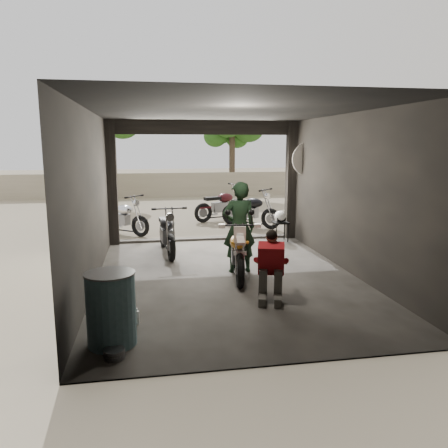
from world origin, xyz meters
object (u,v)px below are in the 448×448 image
object	(u,v)px
left_bike	(167,229)
outside_bike_a	(122,215)
mechanic	(271,268)
stool	(281,225)
main_bike	(238,248)
sign_post	(308,174)
helmet	(280,216)
outside_bike_c	(250,208)
outside_bike_b	(222,203)
rider	(239,228)
oil_drum	(111,310)

from	to	relation	value
left_bike	outside_bike_a	xyz separation A→B (m)	(-1.19, 2.55, -0.02)
mechanic	stool	distance (m)	4.62
main_bike	sign_post	size ratio (longest dim) A/B	0.67
mechanic	helmet	world-z (taller)	mechanic
outside_bike_a	mechanic	size ratio (longest dim) A/B	1.52
outside_bike_c	sign_post	bearing A→B (deg)	-114.63
main_bike	outside_bike_a	distance (m)	5.28
outside_bike_c	outside_bike_a	bearing A→B (deg)	140.28
main_bike	helmet	distance (m)	3.46
stool	mechanic	bearing A→B (deg)	-109.21
left_bike	outside_bike_b	xyz separation A→B (m)	(2.07, 4.38, 0.03)
stool	sign_post	size ratio (longest dim) A/B	0.20
outside_bike_a	rider	bearing A→B (deg)	-109.97
outside_bike_a	sign_post	xyz separation A→B (m)	(4.93, -1.83, 1.23)
stool	helmet	bearing A→B (deg)	163.77
left_bike	oil_drum	size ratio (longest dim) A/B	1.82
main_bike	helmet	world-z (taller)	main_bike
main_bike	left_bike	world-z (taller)	left_bike
outside_bike_a	stool	xyz separation A→B (m)	(4.26, -1.70, -0.12)
outside_bike_c	left_bike	bearing A→B (deg)	-179.17
mechanic	helmet	size ratio (longest dim) A/B	3.41
outside_bike_a	mechanic	bearing A→B (deg)	-116.29
outside_bike_b	helmet	xyz separation A→B (m)	(0.99, -3.53, 0.07)
main_bike	mechanic	size ratio (longest dim) A/B	1.55
oil_drum	sign_post	xyz separation A→B (m)	(4.67, 5.46, 1.32)
oil_drum	stool	bearing A→B (deg)	54.44
stool	helmet	world-z (taller)	helmet
outside_bike_b	outside_bike_c	bearing A→B (deg)	-174.44
left_bike	oil_drum	world-z (taller)	left_bike
outside_bike_a	sign_post	size ratio (longest dim) A/B	0.65
outside_bike_a	outside_bike_b	distance (m)	3.74
main_bike	helmet	bearing A→B (deg)	66.75
sign_post	outside_bike_b	bearing A→B (deg)	91.43
main_bike	outside_bike_c	distance (m)	5.39
outside_bike_c	rider	distance (m)	5.06
main_bike	outside_bike_a	bearing A→B (deg)	125.60
rider	oil_drum	size ratio (longest dim) A/B	1.91
stool	sign_post	bearing A→B (deg)	-11.12
helmet	outside_bike_a	bearing A→B (deg)	-177.93
stool	helmet	distance (m)	0.23
outside_bike_c	mechanic	distance (m)	6.70
left_bike	rider	world-z (taller)	rider
left_bike	stool	bearing A→B (deg)	10.39
main_bike	outside_bike_b	xyz separation A→B (m)	(0.79, 6.49, 0.04)
helmet	sign_post	distance (m)	1.32
outside_bike_b	sign_post	bearing A→B (deg)	-177.73
mechanic	oil_drum	world-z (taller)	mechanic
outside_bike_c	helmet	bearing A→B (deg)	-129.57
outside_bike_c	rider	bearing A→B (deg)	-153.15
outside_bike_a	outside_bike_c	distance (m)	3.98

